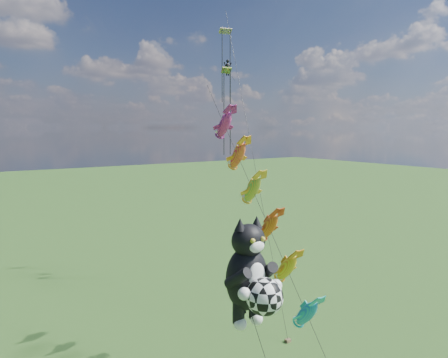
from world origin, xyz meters
TOP-DOWN VIEW (x-y plane):
  - cat_kite_rig at (3.47, -1.62)m, footprint 2.52×4.16m
  - fish_windsock_rig at (8.00, 3.34)m, footprint 1.64×15.93m
  - parafoil_rig at (16.24, 18.67)m, footprint 6.52×16.78m

SIDE VIEW (x-z plane):
  - cat_kite_rig at x=3.47m, z-range 2.78..13.81m
  - fish_windsock_rig at x=8.00m, z-range 1.11..19.34m
  - parafoil_rig at x=16.24m, z-range 6.89..33.86m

